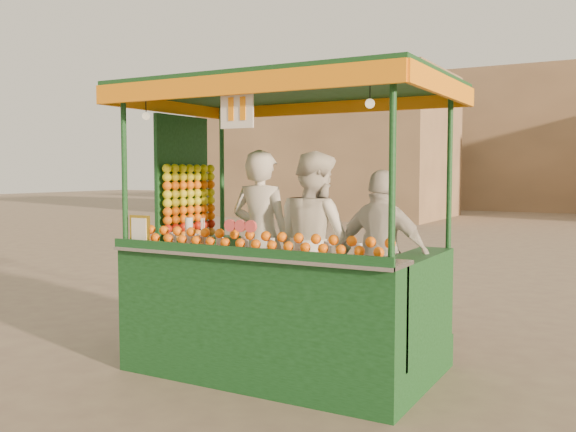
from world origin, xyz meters
The scene contains 7 objects.
ground centered at (0.00, 0.00, 0.00)m, with size 90.00×90.00×0.00m, color brown.
building_left centered at (-9.00, 20.00, 3.00)m, with size 10.00×6.00×6.00m, color #A07E5B.
building_center centered at (-2.00, 30.00, 3.50)m, with size 14.00×7.00×7.00m, color #A07E5B.
juice_cart centered at (-0.04, -0.07, 0.90)m, with size 3.06×1.98×2.78m.
vendor_left centered at (-0.43, 0.32, 1.24)m, with size 0.68×0.45×1.83m.
vendor_middle centered at (0.16, 0.40, 1.23)m, with size 1.10×1.03×1.81m.
vendor_right centered at (0.89, 0.37, 1.14)m, with size 0.98×0.46×1.63m.
Camera 1 is at (3.03, -5.30, 1.93)m, focal length 39.69 mm.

